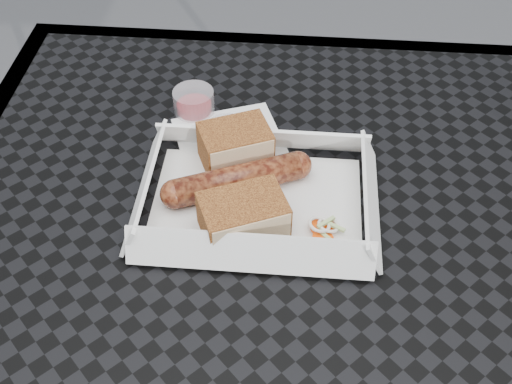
% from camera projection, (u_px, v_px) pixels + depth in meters
% --- Properties ---
extents(patio_table, '(0.80, 0.80, 0.74)m').
position_uv_depth(patio_table, '(297.00, 301.00, 0.69)').
color(patio_table, black).
rests_on(patio_table, ground).
extents(food_tray, '(0.22, 0.15, 0.00)m').
position_uv_depth(food_tray, '(257.00, 204.00, 0.68)').
color(food_tray, white).
rests_on(food_tray, patio_table).
extents(bratwurst, '(0.16, 0.09, 0.03)m').
position_uv_depth(bratwurst, '(237.00, 179.00, 0.68)').
color(bratwurst, brown).
rests_on(bratwurst, food_tray).
extents(bread_near, '(0.09, 0.08, 0.05)m').
position_uv_depth(bread_near, '(235.00, 146.00, 0.71)').
color(bread_near, '#935624').
rests_on(bread_near, food_tray).
extents(bread_far, '(0.10, 0.08, 0.04)m').
position_uv_depth(bread_far, '(243.00, 216.00, 0.64)').
color(bread_far, '#935624').
rests_on(bread_far, food_tray).
extents(veg_garnish, '(0.03, 0.03, 0.00)m').
position_uv_depth(veg_garnish, '(325.00, 231.00, 0.65)').
color(veg_garnish, '#F54E0A').
rests_on(veg_garnish, food_tray).
extents(napkin, '(0.15, 0.15, 0.00)m').
position_uv_depth(napkin, '(231.00, 142.00, 0.75)').
color(napkin, white).
rests_on(napkin, patio_table).
extents(condiment_cup_sauce, '(0.05, 0.05, 0.03)m').
position_uv_depth(condiment_cup_sauce, '(194.00, 102.00, 0.78)').
color(condiment_cup_sauce, maroon).
rests_on(condiment_cup_sauce, patio_table).
extents(condiment_cup_empty, '(0.05, 0.05, 0.03)m').
position_uv_depth(condiment_cup_empty, '(227.00, 137.00, 0.74)').
color(condiment_cup_empty, silver).
rests_on(condiment_cup_empty, patio_table).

